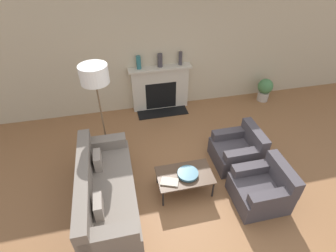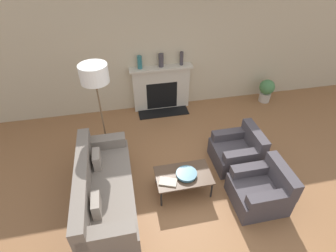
{
  "view_description": "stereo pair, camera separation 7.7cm",
  "coord_description": "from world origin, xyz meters",
  "px_view_note": "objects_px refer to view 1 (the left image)",
  "views": [
    {
      "loc": [
        -1.25,
        -2.69,
        3.8
      ],
      "look_at": [
        -0.29,
        1.54,
        0.45
      ],
      "focal_mm": 28.0,
      "sensor_mm": 36.0,
      "label": 1
    },
    {
      "loc": [
        -1.17,
        -2.7,
        3.8
      ],
      "look_at": [
        -0.29,
        1.54,
        0.45
      ],
      "focal_mm": 28.0,
      "sensor_mm": 36.0,
      "label": 2
    }
  ],
  "objects_px": {
    "couch": "(105,191)",
    "bowl": "(188,174)",
    "mantel_vase_left": "(139,62)",
    "mantel_vase_center_left": "(160,60)",
    "coffee_table": "(185,176)",
    "potted_plant": "(265,89)",
    "mantel_vase_center_right": "(180,58)",
    "floor_lamp": "(95,79)",
    "book": "(170,182)",
    "fireplace": "(160,89)",
    "armchair_near": "(262,189)",
    "armchair_far": "(238,150)"
  },
  "relations": [
    {
      "from": "couch",
      "to": "armchair_near",
      "type": "relative_size",
      "value": 2.49
    },
    {
      "from": "couch",
      "to": "book",
      "type": "height_order",
      "value": "couch"
    },
    {
      "from": "couch",
      "to": "bowl",
      "type": "bearing_deg",
      "value": -90.6
    },
    {
      "from": "book",
      "to": "fireplace",
      "type": "bearing_deg",
      "value": 103.35
    },
    {
      "from": "mantel_vase_left",
      "to": "couch",
      "type": "bearing_deg",
      "value": -109.78
    },
    {
      "from": "fireplace",
      "to": "potted_plant",
      "type": "relative_size",
      "value": 2.46
    },
    {
      "from": "fireplace",
      "to": "coffee_table",
      "type": "relative_size",
      "value": 1.58
    },
    {
      "from": "armchair_far",
      "to": "potted_plant",
      "type": "xyz_separation_m",
      "value": [
        1.67,
        2.0,
        0.06
      ]
    },
    {
      "from": "fireplace",
      "to": "floor_lamp",
      "type": "bearing_deg",
      "value": -134.08
    },
    {
      "from": "couch",
      "to": "mantel_vase_center_right",
      "type": "xyz_separation_m",
      "value": [
        1.97,
        2.73,
        0.97
      ]
    },
    {
      "from": "couch",
      "to": "floor_lamp",
      "type": "bearing_deg",
      "value": -3.1
    },
    {
      "from": "mantel_vase_center_right",
      "to": "potted_plant",
      "type": "relative_size",
      "value": 0.52
    },
    {
      "from": "coffee_table",
      "to": "potted_plant",
      "type": "relative_size",
      "value": 1.56
    },
    {
      "from": "fireplace",
      "to": "armchair_far",
      "type": "height_order",
      "value": "fireplace"
    },
    {
      "from": "armchair_far",
      "to": "mantel_vase_left",
      "type": "distance_m",
      "value": 2.94
    },
    {
      "from": "bowl",
      "to": "mantel_vase_center_right",
      "type": "xyz_separation_m",
      "value": [
        0.57,
        2.75,
        0.87
      ]
    },
    {
      "from": "fireplace",
      "to": "armchair_near",
      "type": "relative_size",
      "value": 1.78
    },
    {
      "from": "floor_lamp",
      "to": "mantel_vase_left",
      "type": "relative_size",
      "value": 6.44
    },
    {
      "from": "fireplace",
      "to": "potted_plant",
      "type": "height_order",
      "value": "fireplace"
    },
    {
      "from": "bowl",
      "to": "mantel_vase_center_left",
      "type": "distance_m",
      "value": 2.88
    },
    {
      "from": "floor_lamp",
      "to": "mantel_vase_center_right",
      "type": "bearing_deg",
      "value": 37.59
    },
    {
      "from": "mantel_vase_left",
      "to": "mantel_vase_center_left",
      "type": "xyz_separation_m",
      "value": [
        0.5,
        0.0,
        0.0
      ]
    },
    {
      "from": "fireplace",
      "to": "potted_plant",
      "type": "xyz_separation_m",
      "value": [
        2.77,
        -0.26,
        -0.21
      ]
    },
    {
      "from": "book",
      "to": "potted_plant",
      "type": "height_order",
      "value": "potted_plant"
    },
    {
      "from": "armchair_far",
      "to": "potted_plant",
      "type": "relative_size",
      "value": 1.38
    },
    {
      "from": "fireplace",
      "to": "mantel_vase_center_left",
      "type": "distance_m",
      "value": 0.74
    },
    {
      "from": "armchair_near",
      "to": "book",
      "type": "xyz_separation_m",
      "value": [
        -1.51,
        0.4,
        0.11
      ]
    },
    {
      "from": "couch",
      "to": "bowl",
      "type": "height_order",
      "value": "couch"
    },
    {
      "from": "floor_lamp",
      "to": "book",
      "type": "bearing_deg",
      "value": -54.07
    },
    {
      "from": "bowl",
      "to": "mantel_vase_left",
      "type": "xyz_separation_m",
      "value": [
        -0.42,
        2.75,
        0.87
      ]
    },
    {
      "from": "mantel_vase_center_right",
      "to": "mantel_vase_center_left",
      "type": "bearing_deg",
      "value": 180.0
    },
    {
      "from": "armchair_far",
      "to": "fireplace",
      "type": "bearing_deg",
      "value": -154.15
    },
    {
      "from": "armchair_near",
      "to": "potted_plant",
      "type": "distance_m",
      "value": 3.4
    },
    {
      "from": "floor_lamp",
      "to": "mantel_vase_center_right",
      "type": "distance_m",
      "value": 2.44
    },
    {
      "from": "armchair_far",
      "to": "bowl",
      "type": "height_order",
      "value": "armchair_far"
    },
    {
      "from": "potted_plant",
      "to": "armchair_far",
      "type": "bearing_deg",
      "value": -129.94
    },
    {
      "from": "book",
      "to": "potted_plant",
      "type": "xyz_separation_m",
      "value": [
        3.18,
        2.56,
        -0.05
      ]
    },
    {
      "from": "floor_lamp",
      "to": "fireplace",
      "type": "bearing_deg",
      "value": 45.92
    },
    {
      "from": "mantel_vase_left",
      "to": "potted_plant",
      "type": "xyz_separation_m",
      "value": [
        3.26,
        -0.27,
        -0.94
      ]
    },
    {
      "from": "armchair_far",
      "to": "floor_lamp",
      "type": "height_order",
      "value": "floor_lamp"
    },
    {
      "from": "coffee_table",
      "to": "bowl",
      "type": "relative_size",
      "value": 2.68
    },
    {
      "from": "armchair_near",
      "to": "bowl",
      "type": "xyz_separation_m",
      "value": [
        -1.17,
        0.48,
        0.13
      ]
    },
    {
      "from": "armchair_near",
      "to": "fireplace",
      "type": "bearing_deg",
      "value": -161.23
    },
    {
      "from": "couch",
      "to": "floor_lamp",
      "type": "height_order",
      "value": "floor_lamp"
    },
    {
      "from": "bowl",
      "to": "potted_plant",
      "type": "height_order",
      "value": "potted_plant"
    },
    {
      "from": "couch",
      "to": "mantel_vase_left",
      "type": "distance_m",
      "value": 3.06
    },
    {
      "from": "couch",
      "to": "armchair_far",
      "type": "xyz_separation_m",
      "value": [
        2.57,
        0.46,
        -0.04
      ]
    },
    {
      "from": "mantel_vase_left",
      "to": "mantel_vase_center_right",
      "type": "bearing_deg",
      "value": 0.0
    },
    {
      "from": "armchair_near",
      "to": "floor_lamp",
      "type": "relative_size",
      "value": 0.43
    },
    {
      "from": "coffee_table",
      "to": "mantel_vase_center_right",
      "type": "bearing_deg",
      "value": 77.25
    }
  ]
}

